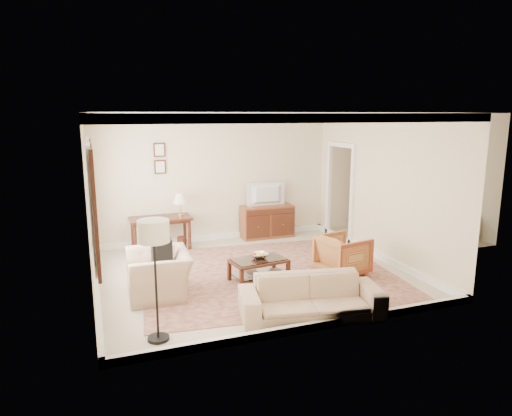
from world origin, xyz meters
TOP-DOWN VIEW (x-y plane):
  - room_shell at (0.00, 0.00)m, footprint 5.51×5.01m
  - annex_bedroom at (4.49, 1.15)m, footprint 3.00×2.70m
  - window_front at (-2.70, -0.70)m, footprint 0.12×1.56m
  - window_rear at (-2.70, 0.90)m, footprint 0.12×1.56m
  - doorway at (2.71, 1.50)m, footprint 0.10×1.12m
  - rug at (0.25, -0.16)m, footprint 4.82×4.25m
  - writing_desk at (-1.34, 2.07)m, footprint 1.30×0.65m
  - desk_chair at (-1.52, 2.42)m, footprint 0.54×0.54m
  - desk_lamp at (-0.89, 2.07)m, footprint 0.32×0.32m
  - framed_prints at (-1.24, 2.47)m, footprint 0.25×0.04m
  - sideboard at (1.19, 2.23)m, footprint 1.24×0.48m
  - tv at (1.19, 2.21)m, footprint 0.89×0.51m
  - coffee_table at (-0.03, -0.45)m, footprint 1.03×0.68m
  - fruit_bowl at (0.02, -0.38)m, footprint 0.42×0.42m
  - book_a at (-0.25, -0.43)m, footprint 0.28×0.04m
  - book_b at (0.18, -0.43)m, footprint 0.24×0.19m
  - striped_armchair at (1.53, -0.65)m, footprint 0.86×0.90m
  - club_armchair at (-1.76, -0.50)m, footprint 0.76×1.14m
  - backpack at (-1.68, -0.39)m, footprint 0.23×0.32m
  - sofa at (0.17, -2.06)m, footprint 2.11×0.98m
  - floor_lamp at (-2.00, -2.00)m, footprint 0.39×0.39m

SIDE VIEW (x-z plane):
  - rug at x=0.25m, z-range 0.00..0.01m
  - book_b at x=0.18m, z-range -0.03..0.35m
  - book_a at x=-0.25m, z-range -0.03..0.35m
  - coffee_table at x=-0.03m, z-range 0.10..0.51m
  - annex_bedroom at x=4.49m, z-range -1.11..1.79m
  - sideboard at x=1.19m, z-range 0.00..0.76m
  - sofa at x=0.17m, z-range 0.00..0.79m
  - striped_armchair at x=1.53m, z-range 0.00..0.80m
  - fruit_bowl at x=0.02m, z-range 0.41..0.51m
  - club_armchair at x=-1.76m, z-range 0.00..0.97m
  - desk_chair at x=-1.52m, z-range 0.00..1.05m
  - writing_desk at x=-1.34m, z-range 0.24..0.96m
  - backpack at x=-1.68m, z-range 0.53..0.93m
  - desk_lamp at x=-0.89m, z-range 0.71..1.21m
  - doorway at x=2.71m, z-range -0.05..2.20m
  - tv at x=1.19m, z-range 1.15..1.26m
  - floor_lamp at x=-2.00m, z-range 0.54..2.14m
  - window_front at x=-2.70m, z-range 0.65..2.45m
  - window_rear at x=-2.70m, z-range 0.65..2.45m
  - framed_prints at x=-1.24m, z-range 1.60..2.28m
  - room_shell at x=0.00m, z-range 1.02..3.93m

